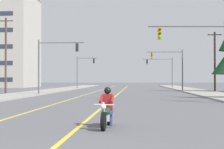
% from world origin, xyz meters
% --- Properties ---
extents(lane_stripe_center, '(0.16, 100.00, 0.01)m').
position_xyz_m(lane_stripe_center, '(-0.15, 45.00, 0.00)').
color(lane_stripe_center, yellow).
rests_on(lane_stripe_center, ground).
extents(lane_stripe_left, '(0.16, 100.00, 0.01)m').
position_xyz_m(lane_stripe_left, '(-3.77, 45.00, 0.00)').
color(lane_stripe_left, yellow).
rests_on(lane_stripe_left, ground).
extents(sidewalk_kerb_right, '(4.40, 110.00, 0.14)m').
position_xyz_m(sidewalk_kerb_right, '(10.70, 40.00, 0.07)').
color(sidewalk_kerb_right, '#9E998E').
rests_on(sidewalk_kerb_right, ground).
extents(sidewalk_kerb_left, '(4.40, 110.00, 0.14)m').
position_xyz_m(sidewalk_kerb_left, '(-10.70, 40.00, 0.07)').
color(sidewalk_kerb_left, '#9E998E').
rests_on(sidewalk_kerb_left, ground).
extents(motorcycle_with_rider, '(0.70, 2.19, 1.46)m').
position_xyz_m(motorcycle_with_rider, '(0.88, 6.88, 0.59)').
color(motorcycle_with_rider, black).
rests_on(motorcycle_with_rider, ground).
extents(traffic_signal_near_right, '(6.06, 0.68, 6.20)m').
position_xyz_m(traffic_signal_near_right, '(7.09, 22.12, 4.17)').
color(traffic_signal_near_right, '#56565B').
rests_on(traffic_signal_near_right, ground).
extents(traffic_signal_near_left, '(5.17, 0.37, 6.20)m').
position_xyz_m(traffic_signal_near_left, '(-7.40, 33.54, 4.12)').
color(traffic_signal_near_left, '#56565B').
rests_on(traffic_signal_near_left, ground).
extents(traffic_signal_mid_right, '(5.43, 0.53, 6.20)m').
position_xyz_m(traffic_signal_mid_right, '(7.34, 47.83, 4.13)').
color(traffic_signal_mid_right, '#56565B').
rests_on(traffic_signal_mid_right, ground).
extents(traffic_signal_mid_left, '(3.87, 0.38, 6.20)m').
position_xyz_m(traffic_signal_mid_left, '(-8.15, 62.21, 4.03)').
color(traffic_signal_mid_left, '#56565B').
rests_on(traffic_signal_mid_left, ground).
extents(traffic_signal_far_right, '(6.06, 0.64, 6.20)m').
position_xyz_m(traffic_signal_far_right, '(7.56, 66.81, 4.17)').
color(traffic_signal_far_right, '#56565B').
rests_on(traffic_signal_far_right, ground).
extents(utility_pole_left_near, '(1.83, 0.26, 9.50)m').
position_xyz_m(utility_pole_left_near, '(-14.31, 38.00, 4.93)').
color(utility_pole_left_near, '#4C3828').
rests_on(utility_pole_left_near, ground).
extents(utility_pole_right_far, '(1.98, 0.26, 8.49)m').
position_xyz_m(utility_pole_right_far, '(13.16, 45.71, 4.44)').
color(utility_pole_right_far, '#4C3828').
rests_on(utility_pole_right_far, ground).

